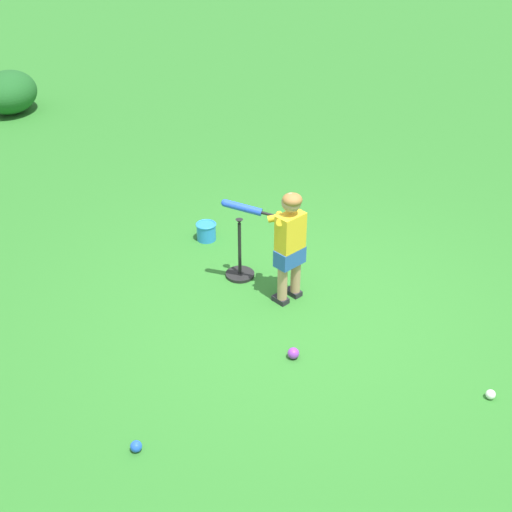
# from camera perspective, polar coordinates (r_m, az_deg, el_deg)

# --- Properties ---
(ground_plane) EXTENTS (40.00, 40.00, 0.00)m
(ground_plane) POSITION_cam_1_polar(r_m,az_deg,el_deg) (6.25, 3.20, -4.57)
(ground_plane) COLOR #2D7528
(child_batter) EXTENTS (0.38, 0.77, 1.08)m
(child_batter) POSITION_cam_1_polar(r_m,az_deg,el_deg) (6.07, 2.58, 1.58)
(child_batter) COLOR #232328
(child_batter) RESTS_ON ground
(play_ball_by_bucket) EXTENTS (0.10, 0.10, 0.10)m
(play_ball_by_bucket) POSITION_cam_1_polar(r_m,az_deg,el_deg) (5.71, 3.09, -7.98)
(play_ball_by_bucket) COLOR purple
(play_ball_by_bucket) RESTS_ON ground
(play_ball_near_batter) EXTENTS (0.08, 0.08, 0.08)m
(play_ball_near_batter) POSITION_cam_1_polar(r_m,az_deg,el_deg) (5.04, -9.82, -15.15)
(play_ball_near_batter) COLOR blue
(play_ball_near_batter) RESTS_ON ground
(play_ball_center_lawn) EXTENTS (0.08, 0.08, 0.08)m
(play_ball_center_lawn) POSITION_cam_1_polar(r_m,az_deg,el_deg) (5.64, 18.71, -10.72)
(play_ball_center_lawn) COLOR white
(play_ball_center_lawn) RESTS_ON ground
(batting_tee) EXTENTS (0.28, 0.28, 0.62)m
(batting_tee) POSITION_cam_1_polar(r_m,az_deg,el_deg) (6.67, -1.33, -0.88)
(batting_tee) COLOR black
(batting_tee) RESTS_ON ground
(toy_bucket) EXTENTS (0.22, 0.22, 0.19)m
(toy_bucket) POSITION_cam_1_polar(r_m,az_deg,el_deg) (7.29, -4.11, 2.05)
(toy_bucket) COLOR #2884DB
(toy_bucket) RESTS_ON ground
(shrub_right_background) EXTENTS (0.98, 0.80, 0.62)m
(shrub_right_background) POSITION_cam_1_polar(r_m,az_deg,el_deg) (11.41, -19.62, 12.56)
(shrub_right_background) COLOR #1E5B23
(shrub_right_background) RESTS_ON ground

